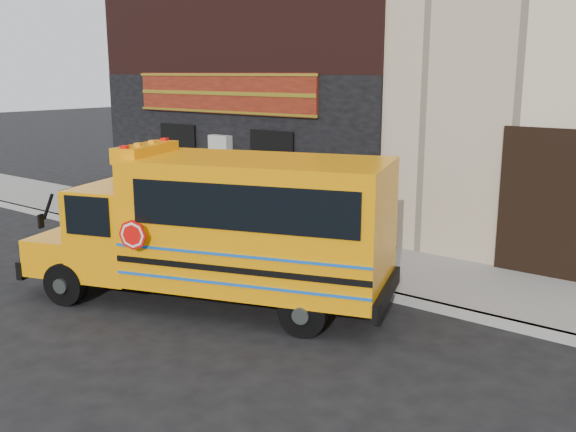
% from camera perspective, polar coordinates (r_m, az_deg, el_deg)
% --- Properties ---
extents(ground, '(120.00, 120.00, 0.00)m').
position_cam_1_polar(ground, '(11.52, -6.07, -8.87)').
color(ground, black).
rests_on(ground, ground).
extents(curb, '(40.00, 0.20, 0.15)m').
position_cam_1_polar(curb, '(13.37, 1.71, -5.38)').
color(curb, gray).
rests_on(curb, ground).
extents(sidewalk, '(40.00, 3.00, 0.15)m').
position_cam_1_polar(sidewalk, '(14.55, 5.22, -3.92)').
color(sidewalk, slate).
rests_on(sidewalk, ground).
extents(building, '(20.00, 10.70, 12.00)m').
position_cam_1_polar(building, '(19.71, 16.08, 17.75)').
color(building, beige).
rests_on(building, sidewalk).
extents(school_bus, '(7.21, 4.30, 2.92)m').
position_cam_1_polar(school_bus, '(11.65, -5.54, -0.82)').
color(school_bus, black).
rests_on(school_bus, ground).
extents(bicycle, '(1.90, 0.82, 1.11)m').
position_cam_1_polar(bicycle, '(13.74, -10.81, -3.02)').
color(bicycle, black).
rests_on(bicycle, ground).
extents(cyclist, '(0.67, 0.84, 2.03)m').
position_cam_1_polar(cyclist, '(13.60, -10.59, -1.16)').
color(cyclist, black).
rests_on(cyclist, ground).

